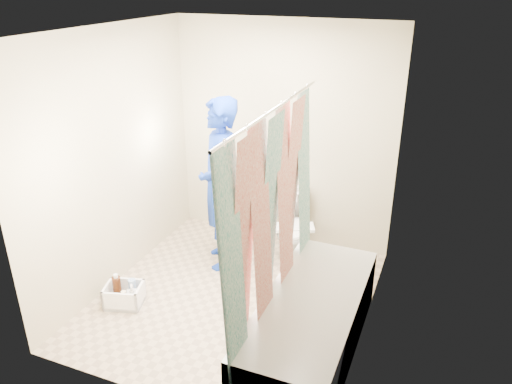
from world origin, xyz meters
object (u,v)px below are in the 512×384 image
at_px(plumber, 220,185).
at_px(cleaning_caddy, 125,296).
at_px(toilet, 292,228).
at_px(bathtub, 310,323).

xyz_separation_m(plumber, cleaning_caddy, (-0.50, -1.01, -0.78)).
bearing_deg(plumber, toilet, 87.55).
height_order(toilet, cleaning_caddy, toilet).
bearing_deg(toilet, cleaning_caddy, -152.83).
bearing_deg(plumber, cleaning_caddy, -58.58).
relative_size(plumber, cleaning_caddy, 4.51).
bearing_deg(cleaning_caddy, bathtub, -14.60).
xyz_separation_m(bathtub, plumber, (-1.23, 0.96, 0.61)).
relative_size(bathtub, toilet, 2.54).
height_order(bathtub, cleaning_caddy, bathtub).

